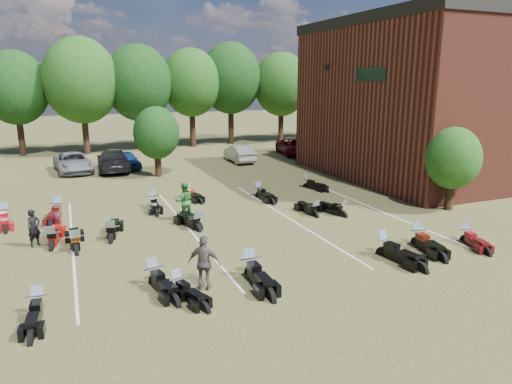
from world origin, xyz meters
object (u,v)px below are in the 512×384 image
person_black (34,228)px  person_grey (204,263)px  car_4 (126,160)px  person_green (184,201)px  motorcycle_7 (52,249)px  motorcycle_0 (39,314)px  motorcycle_14 (59,217)px  motorcycle_3 (250,277)px

person_black → person_grey: 8.45m
car_4 → person_green: size_ratio=2.09×
car_4 → motorcycle_7: size_ratio=1.55×
person_black → motorcycle_0: 6.31m
motorcycle_0 → person_grey: bearing=1.1°
person_green → person_black: bearing=14.9°
motorcycle_0 → motorcycle_14: 10.42m
motorcycle_3 → motorcycle_0: bearing=-178.5°
person_black → motorcycle_3: (7.04, -6.22, -0.78)m
person_black → car_4: bearing=35.2°
motorcycle_0 → motorcycle_14: motorcycle_14 is taller
person_black → motorcycle_7: bearing=-78.6°
car_4 → person_black: size_ratio=2.48×
person_black → person_green: (6.60, 1.28, 0.15)m
person_green → person_grey: bearing=84.5°
person_grey → motorcycle_14: 11.66m
motorcycle_7 → motorcycle_14: (0.23, 4.74, 0.00)m
person_black → motorcycle_7: 1.16m
motorcycle_7 → person_green: bearing=-155.2°
person_black → person_green: bearing=-24.2°
motorcycle_3 → person_black: bearing=139.8°
person_grey → motorcycle_0: size_ratio=0.88×
person_grey → motorcycle_7: bearing=-18.1°
person_black → person_grey: size_ratio=0.85×
person_grey → motorcycle_3: size_ratio=0.74×
motorcycle_14 → car_4: bearing=77.5°
car_4 → motorcycle_3: car_4 is taller
motorcycle_3 → motorcycle_14: size_ratio=1.00×
motorcycle_7 → motorcycle_14: bearing=-85.4°
person_grey → motorcycle_14: bearing=-33.6°
motorcycle_0 → motorcycle_3: bearing=5.0°
car_4 → motorcycle_7: bearing=-114.5°
motorcycle_3 → motorcycle_14: bearing=122.1°
car_4 → motorcycle_7: (-5.07, -16.63, -0.66)m
person_grey → motorcycle_0: 5.06m
motorcycle_3 → motorcycle_14: motorcycle_14 is taller
person_grey → person_green: bearing=-65.5°
person_green → person_grey: 7.96m
motorcycle_3 → car_4: bearing=94.7°
person_green → motorcycle_3: person_green is taller
car_4 → motorcycle_3: (1.34, -22.27, -0.66)m
person_green → person_grey: person_green is taller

